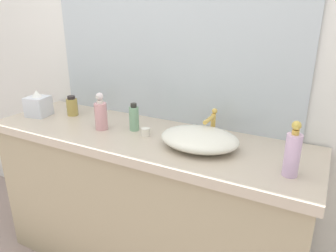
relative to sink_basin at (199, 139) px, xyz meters
name	(u,v)px	position (x,y,z in m)	size (l,w,h in m)	color
bathroom_wall_rear	(160,42)	(-0.39, 0.33, 0.40)	(6.00, 0.06, 2.60)	silver
vanity_counter	(144,204)	(-0.33, 0.01, -0.47)	(1.77, 0.54, 0.86)	tan
wall_mirror_panel	(167,26)	(-0.33, 0.29, 0.49)	(1.51, 0.01, 1.07)	#B2BCC6
sink_basin	(199,139)	(0.00, 0.00, 0.00)	(0.38, 0.30, 0.09)	silver
faucet	(212,121)	(0.00, 0.16, 0.04)	(0.03, 0.15, 0.14)	gold
soap_dispenser	(101,114)	(-0.57, -0.02, 0.04)	(0.07, 0.07, 0.20)	#D5969C
lotion_bottle	(134,118)	(-0.40, 0.05, 0.03)	(0.05, 0.05, 0.15)	#79A784
perfume_bottle	(72,106)	(-0.88, 0.08, 0.01)	(0.07, 0.07, 0.12)	#A68E46
spray_can	(293,153)	(0.42, -0.08, 0.05)	(0.06, 0.06, 0.22)	#D0ACD6
tissue_box	(38,105)	(-1.06, -0.02, 0.02)	(0.14, 0.14, 0.16)	silver
candle_jar	(146,132)	(-0.30, 0.00, -0.02)	(0.05, 0.05, 0.04)	silver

